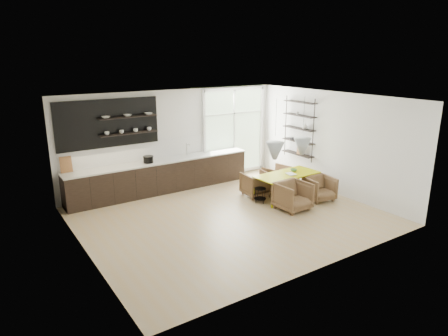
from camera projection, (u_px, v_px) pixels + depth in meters
room at (225, 148)px, 10.71m from camera, size 7.02×6.01×2.91m
kitchen_run at (158, 172)px, 11.55m from camera, size 5.54×0.69×2.75m
right_shelving at (299, 130)px, 12.20m from camera, size 0.26×1.22×1.90m
dining_table at (287, 176)px, 11.08m from camera, size 1.91×0.93×0.68m
armchair_back_left at (256, 184)px, 11.31m from camera, size 0.80×0.82×0.68m
armchair_back_right at (277, 177)px, 12.02m from camera, size 0.82×0.84×0.66m
armchair_front_left at (293, 196)px, 10.27m from camera, size 0.82×0.84×0.73m
armchair_front_right at (320, 188)px, 10.97m from camera, size 0.80×0.82×0.66m
wire_stool at (260, 193)px, 10.79m from camera, size 0.32×0.32×0.41m
table_book at (288, 175)px, 10.97m from camera, size 0.26×0.32×0.03m
table_bowl at (294, 170)px, 11.33m from camera, size 0.23×0.23×0.06m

